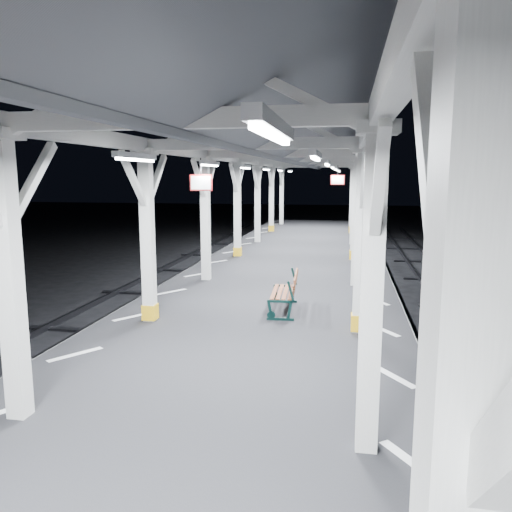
# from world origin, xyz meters

# --- Properties ---
(ground) EXTENTS (120.00, 120.00, 0.00)m
(ground) POSITION_xyz_m (0.00, 0.00, 0.00)
(ground) COLOR black
(ground) RESTS_ON ground
(platform) EXTENTS (6.00, 50.00, 1.00)m
(platform) POSITION_xyz_m (0.00, 0.00, 0.50)
(platform) COLOR black
(platform) RESTS_ON ground
(hazard_stripes_left) EXTENTS (1.00, 48.00, 0.01)m
(hazard_stripes_left) POSITION_xyz_m (-2.45, 0.00, 1.00)
(hazard_stripes_left) COLOR silver
(hazard_stripes_left) RESTS_ON platform
(hazard_stripes_right) EXTENTS (1.00, 48.00, 0.01)m
(hazard_stripes_right) POSITION_xyz_m (2.45, 0.00, 1.00)
(hazard_stripes_right) COLOR silver
(hazard_stripes_right) RESTS_ON platform
(canopy) EXTENTS (5.40, 49.00, 4.65)m
(canopy) POSITION_xyz_m (0.00, -0.02, 4.56)
(canopy) COLOR silver
(canopy) RESTS_ON platform
(bench_mid) EXTENTS (0.64, 1.52, 0.81)m
(bench_mid) POSITION_xyz_m (0.56, 3.19, 1.43)
(bench_mid) COLOR black
(bench_mid) RESTS_ON platform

